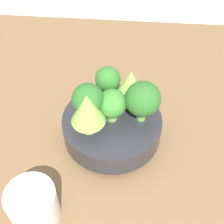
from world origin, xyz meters
The scene contains 10 objects.
ground_plane centered at (0.00, 0.00, 0.00)m, with size 6.00×6.00×0.00m, color beige.
table centered at (0.00, 0.00, 0.02)m, with size 0.91×0.78×0.04m.
bowl centered at (0.03, 0.04, 0.08)m, with size 0.21×0.21×0.06m.
broccoli_floret_center centered at (0.03, 0.04, 0.15)m, with size 0.06×0.06×0.07m.
broccoli_floret_front centered at (0.03, -0.01, 0.17)m, with size 0.06×0.06×0.09m.
romanesco_piece_near centered at (0.06, -0.01, 0.17)m, with size 0.07×0.07×0.10m.
romanesco_piece_far centered at (-0.01, 0.07, 0.17)m, with size 0.06×0.06×0.10m.
broccoli_floret_back centered at (0.02, 0.10, 0.17)m, with size 0.07×0.07×0.09m.
broccoli_floret_left centered at (-0.03, 0.02, 0.16)m, with size 0.05×0.05×0.08m.
cup centered at (0.22, -0.09, 0.08)m, with size 0.09×0.09×0.08m.
Camera 1 is at (0.45, 0.07, 0.60)m, focal length 50.00 mm.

